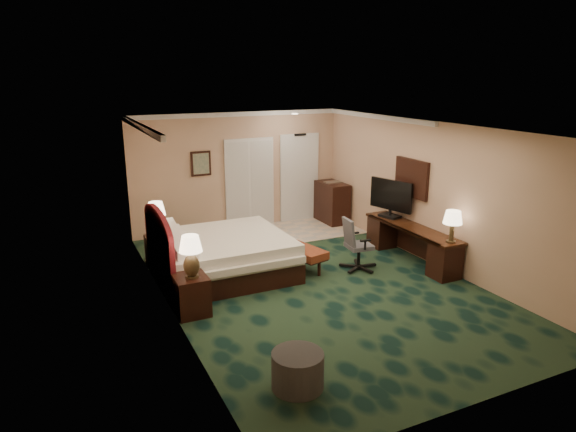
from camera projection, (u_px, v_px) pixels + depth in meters
name	position (u px, v px, depth m)	size (l,w,h in m)	color
floor	(315.00, 283.00, 8.96)	(5.00, 7.50, 0.00)	black
ceiling	(317.00, 128.00, 8.23)	(5.00, 7.50, 0.00)	white
wall_back	(239.00, 171.00, 11.86)	(5.00, 0.00, 2.70)	#DBB192
wall_front	(487.00, 292.00, 5.33)	(5.00, 0.00, 2.70)	#DBB192
wall_left	(167.00, 227.00, 7.56)	(0.00, 7.50, 2.70)	#DBB192
wall_right	(433.00, 194.00, 9.63)	(0.00, 7.50, 2.70)	#DBB192
crown_molding	(317.00, 131.00, 8.24)	(5.00, 7.50, 0.10)	white
tile_patch	(290.00, 231.00, 11.85)	(3.20, 1.70, 0.01)	beige
headboard	(159.00, 248.00, 8.63)	(0.12, 2.00, 1.40)	#521214
entry_door	(299.00, 178.00, 12.55)	(1.02, 0.06, 2.18)	white
closet_doors	(250.00, 183.00, 12.01)	(1.20, 0.06, 2.10)	silver
wall_art	(201.00, 164.00, 11.38)	(0.45, 0.06, 0.55)	#4F6A5C
wall_mirror	(412.00, 178.00, 10.08)	(0.05, 0.95, 0.75)	white
bed	(224.00, 256.00, 9.28)	(2.24, 2.08, 0.71)	white
nightstand_near	(191.00, 295.00, 7.77)	(0.48, 0.55, 0.60)	black
nightstand_far	(159.00, 251.00, 9.76)	(0.45, 0.52, 0.56)	black
lamp_near	(191.00, 257.00, 7.57)	(0.35, 0.35, 0.65)	black
lamp_far	(157.00, 219.00, 9.60)	(0.36, 0.36, 0.67)	black
bed_bench	(297.00, 256.00, 9.64)	(0.44, 1.28, 0.43)	maroon
ottoman	(298.00, 370.00, 5.96)	(0.61, 0.61, 0.44)	#2E2F2F
desk	(411.00, 244.00, 9.95)	(0.52, 2.40, 0.69)	black
tv	(391.00, 199.00, 10.39)	(0.08, 1.00, 0.78)	black
desk_lamp	(452.00, 226.00, 8.88)	(0.33, 0.33, 0.58)	black
desk_chair	(359.00, 244.00, 9.48)	(0.58, 0.54, 1.00)	#484953
minibar	(332.00, 202.00, 12.51)	(0.52, 0.93, 0.98)	black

